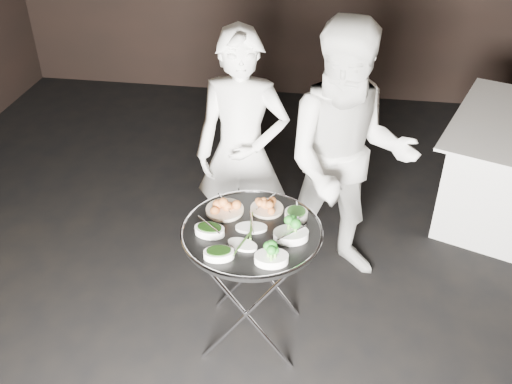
# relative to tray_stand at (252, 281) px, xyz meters

# --- Properties ---
(floor) EXTENTS (6.00, 7.00, 0.05)m
(floor) POSITION_rel_tray_stand_xyz_m (-0.09, 0.07, -0.47)
(floor) COLOR black
(floor) RESTS_ON ground
(tray_stand) EXTENTS (0.54, 0.45, 0.79)m
(tray_stand) POSITION_rel_tray_stand_xyz_m (0.00, 0.00, 0.00)
(tray_stand) COLOR silver
(tray_stand) RESTS_ON floor
(serving_tray) EXTENTS (0.76, 0.76, 0.04)m
(serving_tray) POSITION_rel_tray_stand_xyz_m (0.00, 0.00, 0.35)
(serving_tray) COLOR black
(serving_tray) RESTS_ON tray_stand
(potato_plate_a) EXTENTS (0.21, 0.21, 0.08)m
(potato_plate_a) POSITION_rel_tray_stand_xyz_m (-0.18, 0.15, 0.40)
(potato_plate_a) COLOR beige
(potato_plate_a) RESTS_ON serving_tray
(potato_plate_b) EXTENTS (0.18, 0.18, 0.07)m
(potato_plate_b) POSITION_rel_tray_stand_xyz_m (0.05, 0.20, 0.39)
(potato_plate_b) COLOR beige
(potato_plate_b) RESTS_ON serving_tray
(greens_bowl) EXTENTS (0.13, 0.13, 0.07)m
(greens_bowl) POSITION_rel_tray_stand_xyz_m (0.22, 0.14, 0.40)
(greens_bowl) COLOR white
(greens_bowl) RESTS_ON serving_tray
(asparagus_plate_a) EXTENTS (0.18, 0.11, 0.03)m
(asparagus_plate_a) POSITION_rel_tray_stand_xyz_m (-0.00, 0.01, 0.38)
(asparagus_plate_a) COLOR white
(asparagus_plate_a) RESTS_ON serving_tray
(asparagus_plate_b) EXTENTS (0.18, 0.13, 0.03)m
(asparagus_plate_b) POSITION_rel_tray_stand_xyz_m (-0.03, -0.14, 0.38)
(asparagus_plate_b) COLOR white
(asparagus_plate_b) RESTS_ON serving_tray
(spinach_bowl_a) EXTENTS (0.17, 0.12, 0.07)m
(spinach_bowl_a) POSITION_rel_tray_stand_xyz_m (-0.21, -0.06, 0.39)
(spinach_bowl_a) COLOR white
(spinach_bowl_a) RESTS_ON serving_tray
(spinach_bowl_b) EXTENTS (0.17, 0.13, 0.06)m
(spinach_bowl_b) POSITION_rel_tray_stand_xyz_m (-0.13, -0.24, 0.39)
(spinach_bowl_b) COLOR white
(spinach_bowl_b) RESTS_ON serving_tray
(broccoli_bowl_a) EXTENTS (0.21, 0.17, 0.08)m
(broccoli_bowl_a) POSITION_rel_tray_stand_xyz_m (0.21, -0.04, 0.40)
(broccoli_bowl_a) COLOR white
(broccoli_bowl_a) RESTS_ON serving_tray
(broccoli_bowl_b) EXTENTS (0.19, 0.15, 0.07)m
(broccoli_bowl_b) POSITION_rel_tray_stand_xyz_m (0.13, -0.24, 0.40)
(broccoli_bowl_b) COLOR white
(broccoli_bowl_b) RESTS_ON serving_tray
(serving_utensils) EXTENTS (0.58, 0.42, 0.01)m
(serving_utensils) POSITION_rel_tray_stand_xyz_m (0.02, 0.07, 0.41)
(serving_utensils) COLOR silver
(serving_utensils) RESTS_ON serving_tray
(waiter_left) EXTENTS (0.60, 0.40, 1.64)m
(waiter_left) POSITION_rel_tray_stand_xyz_m (-0.18, 0.75, 0.38)
(waiter_left) COLOR silver
(waiter_left) RESTS_ON floor
(waiter_right) EXTENTS (0.92, 0.75, 1.75)m
(waiter_right) POSITION_rel_tray_stand_xyz_m (0.48, 0.69, 0.43)
(waiter_right) COLOR silver
(waiter_right) RESTS_ON floor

